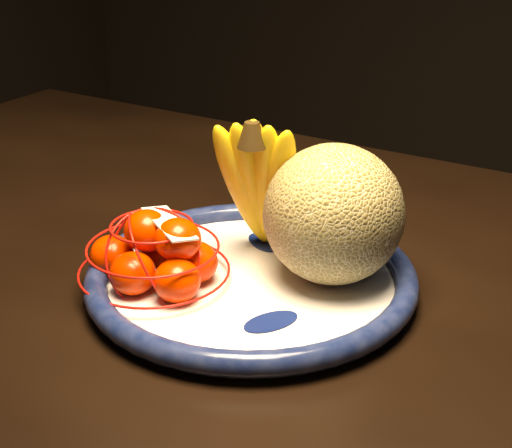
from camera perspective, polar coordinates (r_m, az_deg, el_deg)
The scene contains 6 objects.
dining_table at distance 0.84m, azimuth 1.43°, elevation -9.93°, with size 1.60×1.01×0.78m.
fruit_bowl at distance 0.79m, azimuth -0.35°, elevation -3.98°, with size 0.34×0.34×0.03m.
cantaloupe at distance 0.77m, azimuth 5.66°, elevation 0.72°, with size 0.14×0.14×0.14m, color olive.
banana_bunch at distance 0.81m, azimuth 0.25°, elevation 3.25°, with size 0.11×0.11×0.17m.
mandarin_bag at distance 0.78m, azimuth -7.27°, elevation -2.30°, with size 0.19×0.19×0.10m.
price_tag at distance 0.76m, azimuth -6.33°, elevation 0.03°, with size 0.07×0.03×0.00m, color white.
Camera 1 is at (0.28, -0.57, 1.17)m, focal length 55.00 mm.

